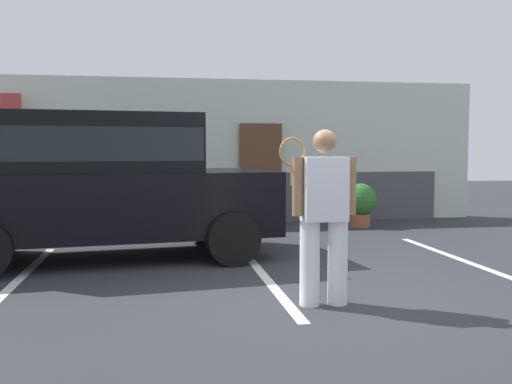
% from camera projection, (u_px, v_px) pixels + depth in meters
% --- Properties ---
extents(ground_plane, '(40.00, 40.00, 0.00)m').
position_uv_depth(ground_plane, '(319.00, 302.00, 5.88)').
color(ground_plane, '#2D2D33').
extents(parking_stripe_0, '(0.12, 4.40, 0.01)m').
position_uv_depth(parking_stripe_0, '(17.00, 281.00, 6.80)').
color(parking_stripe_0, silver).
rests_on(parking_stripe_0, ground_plane).
extents(parking_stripe_1, '(0.12, 4.40, 0.01)m').
position_uv_depth(parking_stripe_1, '(261.00, 272.00, 7.29)').
color(parking_stripe_1, silver).
rests_on(parking_stripe_1, ground_plane).
extents(parking_stripe_2, '(0.12, 4.40, 0.01)m').
position_uv_depth(parking_stripe_2, '(474.00, 264.00, 7.79)').
color(parking_stripe_2, silver).
rests_on(parking_stripe_2, ground_plane).
extents(house_frontage, '(10.72, 0.40, 3.03)m').
position_uv_depth(house_frontage, '(234.00, 156.00, 12.25)').
color(house_frontage, silver).
rests_on(house_frontage, ground_plane).
extents(parked_suv, '(4.79, 2.60, 2.05)m').
position_uv_depth(parked_suv, '(102.00, 179.00, 8.07)').
color(parked_suv, black).
rests_on(parked_suv, ground_plane).
extents(tennis_player_man, '(0.79, 0.28, 1.76)m').
position_uv_depth(tennis_player_man, '(324.00, 214.00, 5.72)').
color(tennis_player_man, white).
rests_on(tennis_player_man, ground_plane).
extents(potted_plant_by_porch, '(0.67, 0.67, 0.88)m').
position_uv_depth(potted_plant_by_porch, '(360.00, 202.00, 11.51)').
color(potted_plant_by_porch, '#9E5638').
rests_on(potted_plant_by_porch, ground_plane).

